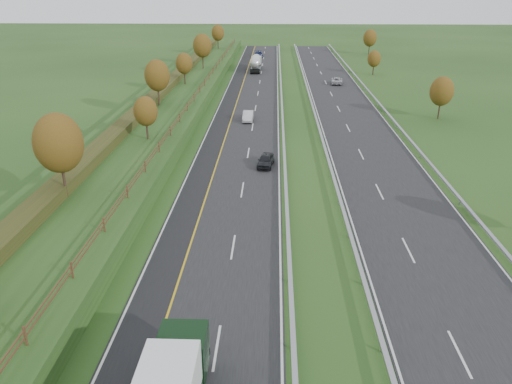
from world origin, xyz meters
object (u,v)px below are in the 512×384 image
(car_small_far, at_px, (259,54))
(car_oncoming, at_px, (337,81))
(car_dark_near, at_px, (266,160))
(road_tanker, at_px, (256,63))
(car_silver_mid, at_px, (248,116))

(car_small_far, relative_size, car_oncoming, 1.04)
(car_dark_near, xyz_separation_m, car_oncoming, (13.87, 51.09, -0.01))
(road_tanker, height_order, car_dark_near, road_tanker)
(road_tanker, xyz_separation_m, car_small_far, (-0.07, 23.83, -1.07))
(car_silver_mid, height_order, car_oncoming, car_silver_mid)
(road_tanker, height_order, car_small_far, road_tanker)
(road_tanker, xyz_separation_m, car_silver_mid, (0.57, -47.17, -1.10))
(road_tanker, distance_m, car_small_far, 23.85)
(car_dark_near, height_order, car_small_far, car_small_far)
(car_small_far, bearing_deg, car_oncoming, -71.38)
(car_silver_mid, xyz_separation_m, car_small_far, (-0.64, 70.99, 0.02))
(car_dark_near, bearing_deg, car_silver_mid, 106.22)
(car_silver_mid, bearing_deg, car_dark_near, -80.75)
(car_oncoming, bearing_deg, road_tanker, -36.81)
(car_silver_mid, height_order, car_small_far, car_small_far)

